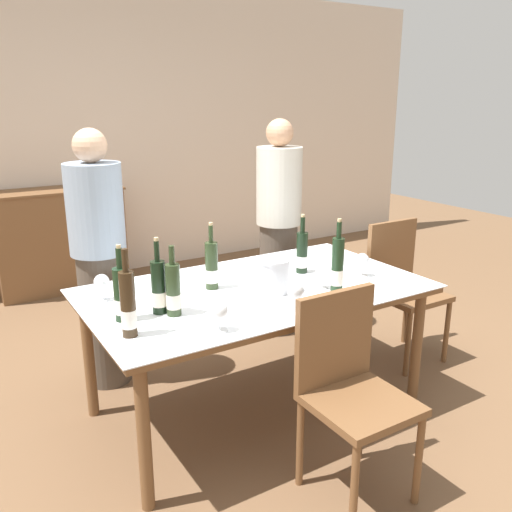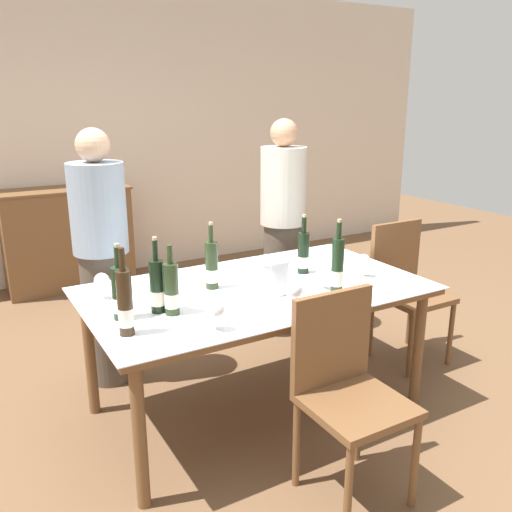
# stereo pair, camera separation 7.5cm
# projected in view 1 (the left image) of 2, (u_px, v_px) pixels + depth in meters

# --- Properties ---
(ground_plane) EXTENTS (12.00, 12.00, 0.00)m
(ground_plane) POSITION_uv_depth(u_px,v_px,m) (256.00, 408.00, 3.16)
(ground_plane) COLOR brown
(back_wall) EXTENTS (8.00, 0.10, 2.80)m
(back_wall) POSITION_uv_depth(u_px,v_px,m) (93.00, 134.00, 5.23)
(back_wall) COLOR beige
(back_wall) RESTS_ON ground_plane
(sideboard_cabinet) EXTENTS (1.16, 0.46, 0.94)m
(sideboard_cabinet) POSITION_uv_depth(u_px,v_px,m) (60.00, 240.00, 5.02)
(sideboard_cabinet) COLOR brown
(sideboard_cabinet) RESTS_ON ground_plane
(dining_table) EXTENTS (1.84, 1.05, 0.75)m
(dining_table) POSITION_uv_depth(u_px,v_px,m) (256.00, 298.00, 2.97)
(dining_table) COLOR brown
(dining_table) RESTS_ON ground_plane
(ice_bucket) EXTENTS (0.19, 0.19, 0.18)m
(ice_bucket) POSITION_uv_depth(u_px,v_px,m) (273.00, 274.00, 2.86)
(ice_bucket) COLOR silver
(ice_bucket) RESTS_ON dining_table
(wine_bottle_0) EXTENTS (0.07, 0.07, 0.35)m
(wine_bottle_0) POSITION_uv_depth(u_px,v_px,m) (302.00, 253.00, 3.18)
(wine_bottle_0) COLOR black
(wine_bottle_0) RESTS_ON dining_table
(wine_bottle_1) EXTENTS (0.07, 0.07, 0.40)m
(wine_bottle_1) POSITION_uv_depth(u_px,v_px,m) (337.00, 267.00, 2.85)
(wine_bottle_1) COLOR black
(wine_bottle_1) RESTS_ON dining_table
(wine_bottle_2) EXTENTS (0.07, 0.07, 0.37)m
(wine_bottle_2) POSITION_uv_depth(u_px,v_px,m) (212.00, 267.00, 2.91)
(wine_bottle_2) COLOR #28381E
(wine_bottle_2) RESTS_ON dining_table
(wine_bottle_3) EXTENTS (0.07, 0.07, 0.39)m
(wine_bottle_3) POSITION_uv_depth(u_px,v_px,m) (128.00, 306.00, 2.32)
(wine_bottle_3) COLOR #332314
(wine_bottle_3) RESTS_ON dining_table
(wine_bottle_4) EXTENTS (0.07, 0.07, 0.34)m
(wine_bottle_4) POSITION_uv_depth(u_px,v_px,m) (173.00, 291.00, 2.55)
(wine_bottle_4) COLOR #28381E
(wine_bottle_4) RESTS_ON dining_table
(wine_bottle_5) EXTENTS (0.07, 0.07, 0.37)m
(wine_bottle_5) POSITION_uv_depth(u_px,v_px,m) (159.00, 288.00, 2.58)
(wine_bottle_5) COLOR black
(wine_bottle_5) RESTS_ON dining_table
(wine_bottle_6) EXTENTS (0.08, 0.08, 0.36)m
(wine_bottle_6) POSITION_uv_depth(u_px,v_px,m) (122.00, 295.00, 2.49)
(wine_bottle_6) COLOR black
(wine_bottle_6) RESTS_ON dining_table
(wine_glass_0) EXTENTS (0.08, 0.08, 0.15)m
(wine_glass_0) POSITION_uv_depth(u_px,v_px,m) (295.00, 291.00, 2.59)
(wine_glass_0) COLOR white
(wine_glass_0) RESTS_ON dining_table
(wine_glass_1) EXTENTS (0.08, 0.08, 0.14)m
(wine_glass_1) POSITION_uv_depth(u_px,v_px,m) (219.00, 312.00, 2.38)
(wine_glass_1) COLOR white
(wine_glass_1) RESTS_ON dining_table
(wine_glass_2) EXTENTS (0.08, 0.08, 0.14)m
(wine_glass_2) POSITION_uv_depth(u_px,v_px,m) (102.00, 283.00, 2.74)
(wine_glass_2) COLOR white
(wine_glass_2) RESTS_ON dining_table
(wine_glass_3) EXTENTS (0.08, 0.08, 0.14)m
(wine_glass_3) POSITION_uv_depth(u_px,v_px,m) (362.00, 261.00, 3.12)
(wine_glass_3) COLOR white
(wine_glass_3) RESTS_ON dining_table
(wine_glass_4) EXTENTS (0.07, 0.07, 0.13)m
(wine_glass_4) POSITION_uv_depth(u_px,v_px,m) (323.00, 272.00, 2.92)
(wine_glass_4) COLOR white
(wine_glass_4) RESTS_ON dining_table
(chair_right_end) EXTENTS (0.42, 0.42, 0.94)m
(chair_right_end) POSITION_uv_depth(u_px,v_px,m) (401.00, 281.00, 3.69)
(chair_right_end) COLOR brown
(chair_right_end) RESTS_ON ground_plane
(chair_near_front) EXTENTS (0.42, 0.42, 0.92)m
(chair_near_front) POSITION_uv_depth(u_px,v_px,m) (349.00, 380.00, 2.40)
(chair_near_front) COLOR brown
(chair_near_front) RESTS_ON ground_plane
(person_host) EXTENTS (0.33, 0.33, 1.58)m
(person_host) POSITION_uv_depth(u_px,v_px,m) (100.00, 262.00, 3.26)
(person_host) COLOR #51473D
(person_host) RESTS_ON ground_plane
(person_guest_left) EXTENTS (0.33, 0.33, 1.60)m
(person_guest_left) POSITION_uv_depth(u_px,v_px,m) (279.00, 230.00, 4.00)
(person_guest_left) COLOR #51473D
(person_guest_left) RESTS_ON ground_plane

